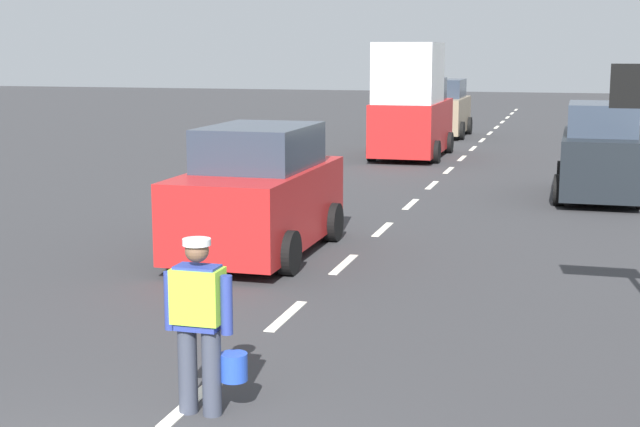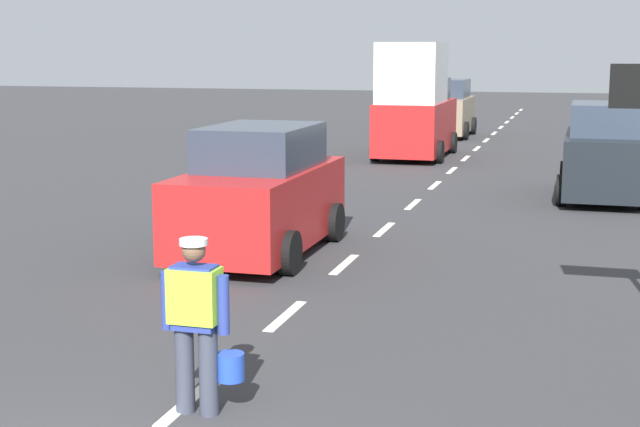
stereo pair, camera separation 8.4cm
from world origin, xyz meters
The scene contains 7 objects.
ground_plane centered at (0.00, 21.00, 0.00)m, with size 96.00×96.00×0.00m, color #333335.
lane_center_line centered at (0.00, 25.20, 0.00)m, with size 0.14×46.40×0.01m.
road_worker centered at (0.22, 2.42, 0.93)m, with size 0.77×0.37×1.67m.
delivery_truck centered at (-1.57, 23.46, 1.61)m, with size 2.16×4.60×3.54m.
car_oncoming_third centered at (-1.67, 30.89, 1.02)m, with size 2.00×3.87×2.19m.
car_oncoming_lead centered at (-1.57, 9.15, 0.99)m, with size 2.08×4.21×2.12m.
car_parked_far centered at (3.97, 16.68, 1.01)m, with size 1.93×4.12×2.17m.
Camera 2 is at (3.59, -5.27, 3.37)m, focal length 52.60 mm.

